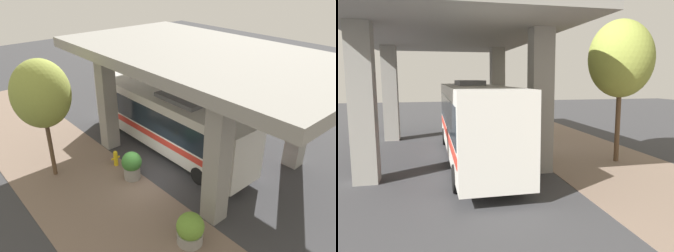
{
  "view_description": "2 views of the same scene",
  "coord_description": "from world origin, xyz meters",
  "views": [
    {
      "loc": [
        -8.98,
        -12.19,
        10.81
      ],
      "look_at": [
        2.06,
        0.56,
        2.4
      ],
      "focal_mm": 35.0,
      "sensor_mm": 36.0,
      "label": 1
    },
    {
      "loc": [
        5.04,
        17.65,
        3.98
      ],
      "look_at": [
        0.95,
        0.06,
        1.35
      ],
      "focal_mm": 35.0,
      "sensor_mm": 36.0,
      "label": 2
    }
  ],
  "objects": [
    {
      "name": "bus",
      "position": [
        3.05,
        1.95,
        2.1
      ],
      "size": [
        2.63,
        12.81,
        3.89
      ],
      "color": "silver",
      "rests_on": "ground"
    },
    {
      "name": "ground_plane",
      "position": [
        0.0,
        0.0,
        0.0
      ],
      "size": [
        80.0,
        80.0,
        0.0
      ],
      "primitive_type": "plane",
      "color": "#38383A",
      "rests_on": "ground"
    },
    {
      "name": "fire_hydrant",
      "position": [
        -0.56,
        2.25,
        0.5
      ],
      "size": [
        0.54,
        0.26,
        0.99
      ],
      "color": "gold",
      "rests_on": "ground"
    },
    {
      "name": "planter_middle",
      "position": [
        -0.57,
        0.56,
        0.86
      ],
      "size": [
        1.12,
        1.12,
        1.64
      ],
      "color": "gray",
      "rests_on": "ground"
    },
    {
      "name": "street_tree_near",
      "position": [
        -3.67,
        3.77,
        4.87
      ],
      "size": [
        2.99,
        2.99,
        6.68
      ],
      "color": "brown",
      "rests_on": "ground"
    },
    {
      "name": "sidewalk_strip",
      "position": [
        -3.0,
        0.0,
        0.01
      ],
      "size": [
        6.0,
        40.0,
        0.02
      ],
      "color": "#7A6656",
      "rests_on": "ground"
    },
    {
      "name": "planter_front",
      "position": [
        -1.43,
        -4.92,
        0.71
      ],
      "size": [
        1.21,
        1.21,
        1.49
      ],
      "color": "gray",
      "rests_on": "ground"
    },
    {
      "name": "overpass",
      "position": [
        4.0,
        0.0,
        5.77
      ],
      "size": [
        9.4,
        17.05,
        6.63
      ],
      "color": "gray",
      "rests_on": "ground"
    }
  ]
}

